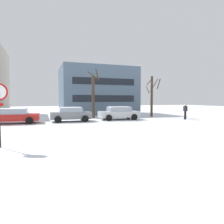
{
  "coord_description": "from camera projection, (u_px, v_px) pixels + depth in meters",
  "views": [
    {
      "loc": [
        0.05,
        -11.87,
        2.1
      ],
      "look_at": [
        5.95,
        4.82,
        1.05
      ],
      "focal_mm": 32.02,
      "sensor_mm": 36.0,
      "label": 1
    }
  ],
  "objects": [
    {
      "name": "tree_far_right",
      "position": [
        93.0,
        95.0,
        22.94
      ],
      "size": [
        1.63,
        1.06,
        5.64
      ],
      "color": "#423326",
      "rests_on": "ground"
    },
    {
      "name": "parked_car_gray",
      "position": [
        71.0,
        114.0,
        19.63
      ],
      "size": [
        3.97,
        2.16,
        1.41
      ],
      "color": "slate",
      "rests_on": "ground"
    },
    {
      "name": "road_surface",
      "position": [
        41.0,
        130.0,
        14.17
      ],
      "size": [
        80.0,
        8.13,
        0.0
      ],
      "color": "silver",
      "rests_on": "ground"
    },
    {
      "name": "building_far_right",
      "position": [
        97.0,
        91.0,
        30.94
      ],
      "size": [
        10.95,
        8.1,
        7.06
      ],
      "color": "slate",
      "rests_on": "ground"
    },
    {
      "name": "ground_plane",
      "position": [
        41.0,
        137.0,
        11.28
      ],
      "size": [
        120.0,
        120.0,
        0.0
      ],
      "primitive_type": "plane",
      "color": "white"
    },
    {
      "name": "pedestrian_crossing",
      "position": [
        185.0,
        110.0,
        21.72
      ],
      "size": [
        0.39,
        0.43,
        1.69
      ],
      "color": "black",
      "rests_on": "ground"
    },
    {
      "name": "parked_car_red",
      "position": [
        13.0,
        116.0,
        17.88
      ],
      "size": [
        4.48,
        2.24,
        1.37
      ],
      "color": "red",
      "rests_on": "ground"
    },
    {
      "name": "tree_far_left",
      "position": [
        152.0,
        95.0,
        25.32
      ],
      "size": [
        1.86,
        1.94,
        5.11
      ],
      "color": "#423326",
      "rests_on": "ground"
    },
    {
      "name": "parked_car_silver",
      "position": [
        119.0,
        113.0,
        21.45
      ],
      "size": [
        4.35,
        2.18,
        1.41
      ],
      "color": "silver",
      "rests_on": "ground"
    }
  ]
}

